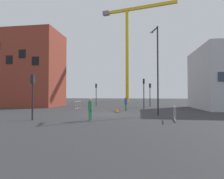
{
  "coord_description": "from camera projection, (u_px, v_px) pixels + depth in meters",
  "views": [
    {
      "loc": [
        3.17,
        -18.62,
        1.97
      ],
      "look_at": [
        0.0,
        3.67,
        2.6
      ],
      "focal_mm": 29.66,
      "sensor_mm": 36.0,
      "label": 1
    }
  ],
  "objects": [
    {
      "name": "safety_barrier_right_run",
      "position": [
        78.0,
        105.0,
        25.42
      ],
      "size": [
        0.21,
        1.91,
        1.08
      ],
      "color": "#9EA0A5",
      "rests_on": "ground"
    },
    {
      "name": "traffic_cone_by_barrier",
      "position": [
        117.0,
        110.0,
        20.5
      ],
      "size": [
        0.49,
        0.49,
        0.49
      ],
      "color": "black",
      "rests_on": "ground"
    },
    {
      "name": "ground",
      "position": [
        107.0,
        114.0,
        18.82
      ],
      "size": [
        160.0,
        160.0,
        0.0
      ],
      "primitive_type": "plane",
      "color": "#333335"
    },
    {
      "name": "traffic_light_corner",
      "position": [
        96.0,
        91.0,
        32.21
      ],
      "size": [
        0.28,
        0.38,
        3.89
      ],
      "color": "#2D2D30",
      "rests_on": "ground"
    },
    {
      "name": "safety_barrier_left_run",
      "position": [
        175.0,
        113.0,
        13.96
      ],
      "size": [
        0.31,
        2.22,
        1.08
      ],
      "color": "#9EA0A5",
      "rests_on": "ground"
    },
    {
      "name": "streetlamp_tall",
      "position": [
        157.0,
        64.0,
        17.89
      ],
      "size": [
        0.74,
        1.57,
        8.58
      ],
      "color": "#232326",
      "rests_on": "ground"
    },
    {
      "name": "traffic_light_verge",
      "position": [
        144.0,
        89.0,
        25.99
      ],
      "size": [
        0.27,
        0.38,
        4.21
      ],
      "color": "black",
      "rests_on": "ground"
    },
    {
      "name": "traffic_light_island",
      "position": [
        33.0,
        89.0,
        14.36
      ],
      "size": [
        0.26,
        0.38,
        3.52
      ],
      "color": "#232326",
      "rests_on": "ground"
    },
    {
      "name": "pedestrian_walking",
      "position": [
        126.0,
        103.0,
        22.48
      ],
      "size": [
        0.34,
        0.34,
        1.65
      ],
      "color": "#2D844C",
      "rests_on": "ground"
    },
    {
      "name": "safety_barrier_front",
      "position": [
        137.0,
        104.0,
        29.19
      ],
      "size": [
        0.16,
        2.24,
        1.08
      ],
      "color": "gray",
      "rests_on": "ground"
    },
    {
      "name": "brick_building",
      "position": [
        29.0,
        70.0,
        31.61
      ],
      "size": [
        10.79,
        6.86,
        12.56
      ],
      "color": "brown",
      "rests_on": "ground"
    },
    {
      "name": "pedestrian_waiting",
      "position": [
        90.0,
        108.0,
        14.07
      ],
      "size": [
        0.34,
        0.34,
        1.71
      ],
      "color": "#2D844C",
      "rests_on": "ground"
    },
    {
      "name": "traffic_light_near",
      "position": [
        150.0,
        91.0,
        30.34
      ],
      "size": [
        0.37,
        0.24,
        3.82
      ],
      "color": "black",
      "rests_on": "ground"
    },
    {
      "name": "safety_barrier_rear",
      "position": [
        126.0,
        104.0,
        26.64
      ],
      "size": [
        0.22,
        1.9,
        1.08
      ],
      "color": "#9EA0A5",
      "rests_on": "ground"
    },
    {
      "name": "construction_crane",
      "position": [
        129.0,
        39.0,
        50.4
      ],
      "size": [
        19.94,
        5.22,
        25.87
      ],
      "color": "gold",
      "rests_on": "ground"
    }
  ]
}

